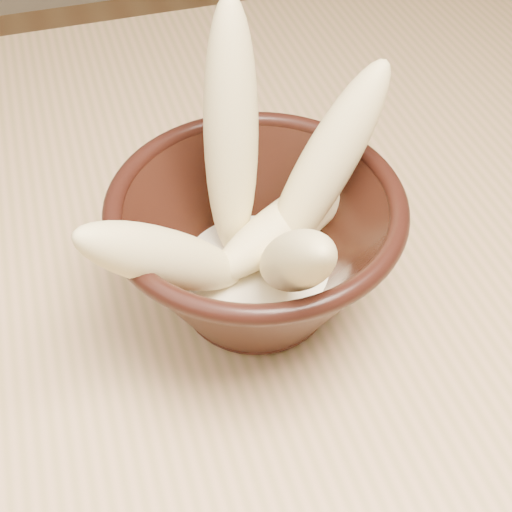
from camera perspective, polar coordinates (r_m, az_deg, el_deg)
The scene contains 8 objects.
table at distance 0.76m, azimuth 12.12°, elevation 1.63°, with size 1.20×0.80×0.75m.
bowl at distance 0.53m, azimuth 0.00°, elevation 0.75°, with size 0.21×0.21×0.12m.
milk_puddle at distance 0.55m, azimuth -0.00°, elevation -1.35°, with size 0.12×0.12×0.02m, color #FFF2CD.
banana_upright at distance 0.52m, azimuth -2.02°, elevation 9.73°, with size 0.04×0.04×0.20m, color #EDD48C.
banana_left at distance 0.48m, azimuth -7.12°, elevation -0.17°, with size 0.04×0.04×0.16m, color #EDD48C.
banana_right at distance 0.52m, azimuth 5.53°, elevation 7.10°, with size 0.04×0.04×0.17m, color #EDD48C.
banana_across at distance 0.55m, azimuth 2.77°, elevation 2.79°, with size 0.04×0.04×0.15m, color #EDD48C.
banana_front at distance 0.46m, azimuth 3.08°, elevation -0.46°, with size 0.04×0.04×0.17m, color #EDD48C.
Camera 1 is at (-0.31, -0.46, 1.19)m, focal length 50.00 mm.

